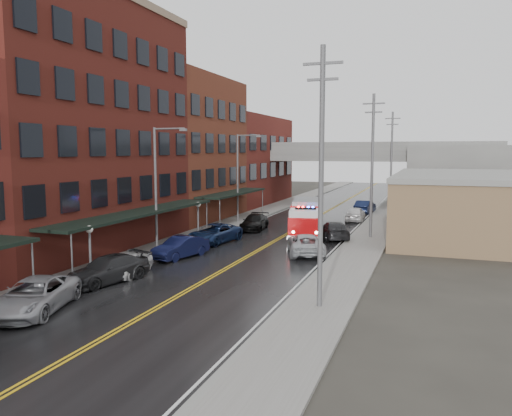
% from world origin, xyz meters
% --- Properties ---
extents(road, '(11.00, 160.00, 0.02)m').
position_xyz_m(road, '(0.00, 30.00, 0.01)').
color(road, black).
rests_on(road, ground).
extents(sidewalk_left, '(3.00, 160.00, 0.15)m').
position_xyz_m(sidewalk_left, '(-7.30, 30.00, 0.07)').
color(sidewalk_left, slate).
rests_on(sidewalk_left, ground).
extents(sidewalk_right, '(3.00, 160.00, 0.15)m').
position_xyz_m(sidewalk_right, '(7.30, 30.00, 0.07)').
color(sidewalk_right, slate).
rests_on(sidewalk_right, ground).
extents(curb_left, '(0.30, 160.00, 0.15)m').
position_xyz_m(curb_left, '(-5.65, 30.00, 0.07)').
color(curb_left, gray).
rests_on(curb_left, ground).
extents(curb_right, '(0.30, 160.00, 0.15)m').
position_xyz_m(curb_right, '(5.65, 30.00, 0.07)').
color(curb_right, gray).
rests_on(curb_right, ground).
extents(brick_building_b, '(9.00, 20.00, 18.00)m').
position_xyz_m(brick_building_b, '(-13.30, 23.00, 9.00)').
color(brick_building_b, '#4D1614').
rests_on(brick_building_b, ground).
extents(brick_building_c, '(9.00, 15.00, 15.00)m').
position_xyz_m(brick_building_c, '(-13.30, 40.50, 7.50)').
color(brick_building_c, maroon).
rests_on(brick_building_c, ground).
extents(brick_building_far, '(9.00, 20.00, 12.00)m').
position_xyz_m(brick_building_far, '(-13.30, 58.00, 6.00)').
color(brick_building_far, maroon).
rests_on(brick_building_far, ground).
extents(tan_building, '(14.00, 22.00, 5.00)m').
position_xyz_m(tan_building, '(16.00, 40.00, 2.50)').
color(tan_building, '#8B694B').
rests_on(tan_building, ground).
extents(right_far_block, '(18.00, 30.00, 8.00)m').
position_xyz_m(right_far_block, '(18.00, 70.00, 4.00)').
color(right_far_block, slate).
rests_on(right_far_block, ground).
extents(awning_1, '(2.60, 18.00, 3.09)m').
position_xyz_m(awning_1, '(-7.49, 23.00, 2.99)').
color(awning_1, black).
rests_on(awning_1, ground).
extents(awning_2, '(2.60, 13.00, 3.09)m').
position_xyz_m(awning_2, '(-7.49, 40.50, 2.99)').
color(awning_2, black).
rests_on(awning_2, ground).
extents(globe_lamp_1, '(0.44, 0.44, 3.12)m').
position_xyz_m(globe_lamp_1, '(-6.40, 16.00, 2.31)').
color(globe_lamp_1, '#59595B').
rests_on(globe_lamp_1, ground).
extents(globe_lamp_2, '(0.44, 0.44, 3.12)m').
position_xyz_m(globe_lamp_2, '(-6.40, 30.00, 2.31)').
color(globe_lamp_2, '#59595B').
rests_on(globe_lamp_2, ground).
extents(street_lamp_1, '(2.64, 0.22, 9.00)m').
position_xyz_m(street_lamp_1, '(-6.55, 24.00, 5.19)').
color(street_lamp_1, '#59595B').
rests_on(street_lamp_1, ground).
extents(street_lamp_2, '(2.64, 0.22, 9.00)m').
position_xyz_m(street_lamp_2, '(-6.55, 40.00, 5.19)').
color(street_lamp_2, '#59595B').
rests_on(street_lamp_2, ground).
extents(utility_pole_0, '(1.80, 0.24, 12.00)m').
position_xyz_m(utility_pole_0, '(7.20, 15.00, 6.31)').
color(utility_pole_0, '#59595B').
rests_on(utility_pole_0, ground).
extents(utility_pole_1, '(1.80, 0.24, 12.00)m').
position_xyz_m(utility_pole_1, '(7.20, 35.00, 6.31)').
color(utility_pole_1, '#59595B').
rests_on(utility_pole_1, ground).
extents(utility_pole_2, '(1.80, 0.24, 12.00)m').
position_xyz_m(utility_pole_2, '(7.20, 55.00, 6.31)').
color(utility_pole_2, '#59595B').
rests_on(utility_pole_2, ground).
extents(overpass, '(40.00, 10.00, 7.50)m').
position_xyz_m(overpass, '(0.00, 62.00, 5.99)').
color(overpass, slate).
rests_on(overpass, ground).
extents(fire_truck, '(4.71, 8.81, 3.08)m').
position_xyz_m(fire_truck, '(1.84, 34.36, 1.67)').
color(fire_truck, '#B0080A').
rests_on(fire_truck, ground).
extents(parked_car_left_2, '(3.99, 5.95, 1.52)m').
position_xyz_m(parked_car_left_2, '(-5.00, 10.20, 0.76)').
color(parked_car_left_2, gray).
rests_on(parked_car_left_2, ground).
extents(parked_car_left_3, '(3.36, 5.46, 1.48)m').
position_xyz_m(parked_car_left_3, '(-5.00, 15.70, 0.74)').
color(parked_car_left_3, black).
rests_on(parked_car_left_3, ground).
extents(parked_car_left_4, '(2.11, 4.21, 1.38)m').
position_xyz_m(parked_car_left_4, '(-4.86, 17.52, 0.69)').
color(parked_car_left_4, silver).
rests_on(parked_car_left_4, ground).
extents(parked_car_left_5, '(2.63, 4.73, 1.48)m').
position_xyz_m(parked_car_left_5, '(-4.23, 22.80, 0.74)').
color(parked_car_left_5, black).
rests_on(parked_car_left_5, ground).
extents(parked_car_left_6, '(3.35, 5.76, 1.51)m').
position_xyz_m(parked_car_left_6, '(-4.38, 28.80, 0.75)').
color(parked_car_left_6, '#122246').
rests_on(parked_car_left_6, ground).
extents(parked_car_left_7, '(2.50, 5.09, 1.42)m').
position_xyz_m(parked_car_left_7, '(-3.60, 36.19, 0.71)').
color(parked_car_left_7, black).
rests_on(parked_car_left_7, ground).
extents(parked_car_right_0, '(3.98, 5.78, 1.47)m').
position_xyz_m(parked_car_right_0, '(3.60, 26.94, 0.73)').
color(parked_car_right_0, '#AAADB2').
rests_on(parked_car_right_0, ground).
extents(parked_car_right_1, '(3.64, 5.45, 1.47)m').
position_xyz_m(parked_car_right_1, '(4.34, 33.83, 0.73)').
color(parked_car_right_1, black).
rests_on(parked_car_right_1, ground).
extents(parked_car_right_2, '(2.02, 4.64, 1.56)m').
position_xyz_m(parked_car_right_2, '(4.48, 44.93, 0.78)').
color(parked_car_right_2, white).
rests_on(parked_car_right_2, ground).
extents(parked_car_right_3, '(2.11, 4.85, 1.55)m').
position_xyz_m(parked_car_right_3, '(4.56, 52.20, 0.78)').
color(parked_car_right_3, '#0E1633').
rests_on(parked_car_right_3, ground).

